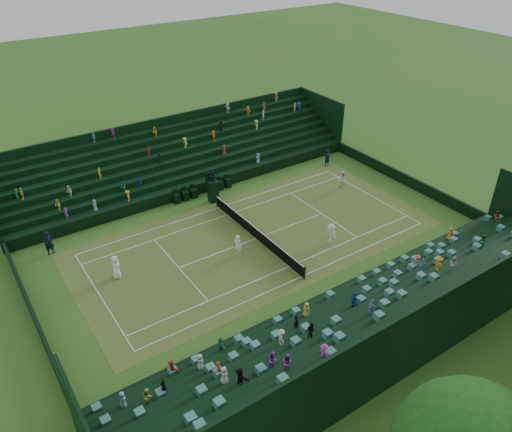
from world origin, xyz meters
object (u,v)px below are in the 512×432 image
(player_near_west, at_px, (116,267))
(tennis_net, at_px, (256,233))
(player_near_east, at_px, (238,246))
(player_far_west, at_px, (342,180))
(player_far_east, at_px, (331,233))
(umpire_chair, at_px, (213,188))

(player_near_west, bearing_deg, tennis_net, -73.43)
(tennis_net, xyz_separation_m, player_near_east, (1.06, -2.25, 0.34))
(player_near_east, relative_size, player_far_west, 1.06)
(tennis_net, bearing_deg, player_far_east, 50.90)
(tennis_net, bearing_deg, player_far_west, 102.60)
(tennis_net, relative_size, umpire_chair, 4.07)
(player_near_west, distance_m, player_near_east, 8.37)
(player_far_west, xyz_separation_m, player_far_east, (5.85, -6.41, -0.03))
(tennis_net, distance_m, umpire_chair, 6.72)
(umpire_chair, xyz_separation_m, player_far_west, (4.29, 10.52, -0.40))
(umpire_chair, bearing_deg, tennis_net, -1.34)
(player_far_west, bearing_deg, player_near_west, -70.39)
(player_far_east, bearing_deg, player_near_west, -113.09)
(tennis_net, distance_m, player_near_east, 2.51)
(player_near_east, distance_m, player_far_west, 13.38)
(umpire_chair, height_order, player_near_west, umpire_chair)
(tennis_net, distance_m, player_far_east, 5.51)
(player_near_west, xyz_separation_m, player_far_east, (4.85, 14.52, -0.07))
(player_far_east, bearing_deg, player_near_east, -114.89)
(player_near_west, bearing_deg, umpire_chair, -38.78)
(tennis_net, height_order, umpire_chair, umpire_chair)
(player_near_east, distance_m, player_far_east, 6.95)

